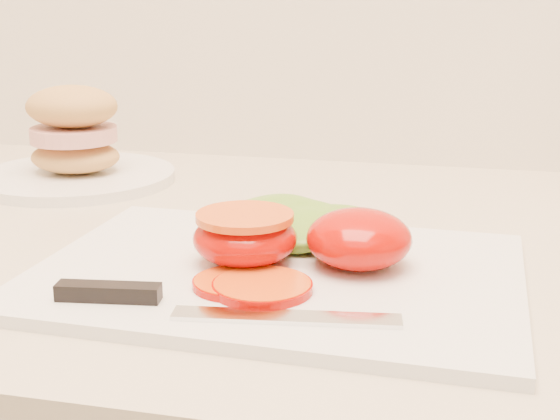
# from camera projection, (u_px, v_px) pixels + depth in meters

# --- Properties ---
(cutting_board) EXTENTS (0.38, 0.28, 0.01)m
(cutting_board) POSITION_uv_depth(u_px,v_px,m) (277.00, 274.00, 0.61)
(cutting_board) COLOR silver
(cutting_board) RESTS_ON counter
(tomato_half_dome) EXTENTS (0.08, 0.08, 0.05)m
(tomato_half_dome) POSITION_uv_depth(u_px,v_px,m) (359.00, 239.00, 0.61)
(tomato_half_dome) COLOR #B30900
(tomato_half_dome) RESTS_ON cutting_board
(tomato_half_cut) EXTENTS (0.08, 0.08, 0.04)m
(tomato_half_cut) POSITION_uv_depth(u_px,v_px,m) (245.00, 236.00, 0.62)
(tomato_half_cut) COLOR #B30900
(tomato_half_cut) RESTS_ON cutting_board
(tomato_slice_0) EXTENTS (0.07, 0.07, 0.01)m
(tomato_slice_0) POSITION_uv_depth(u_px,v_px,m) (262.00, 287.00, 0.57)
(tomato_slice_0) COLOR #EF600D
(tomato_slice_0) RESTS_ON cutting_board
(tomato_slice_1) EXTENTS (0.06, 0.06, 0.01)m
(tomato_slice_1) POSITION_uv_depth(u_px,v_px,m) (236.00, 283.00, 0.58)
(tomato_slice_1) COLOR #EF600D
(tomato_slice_1) RESTS_ON cutting_board
(lettuce_leaf_0) EXTENTS (0.17, 0.16, 0.03)m
(lettuce_leaf_0) POSITION_uv_depth(u_px,v_px,m) (283.00, 223.00, 0.69)
(lettuce_leaf_0) COLOR #609728
(lettuce_leaf_0) RESTS_ON cutting_board
(lettuce_leaf_1) EXTENTS (0.13, 0.12, 0.02)m
(lettuce_leaf_1) POSITION_uv_depth(u_px,v_px,m) (337.00, 227.00, 0.68)
(lettuce_leaf_1) COLOR #609728
(lettuce_leaf_1) RESTS_ON cutting_board
(knife) EXTENTS (0.25, 0.04, 0.01)m
(knife) POSITION_uv_depth(u_px,v_px,m) (176.00, 302.00, 0.54)
(knife) COLOR silver
(knife) RESTS_ON cutting_board
(sandwich_plate) EXTENTS (0.23, 0.23, 0.11)m
(sandwich_plate) POSITION_uv_depth(u_px,v_px,m) (75.00, 148.00, 0.91)
(sandwich_plate) COLOR white
(sandwich_plate) RESTS_ON counter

